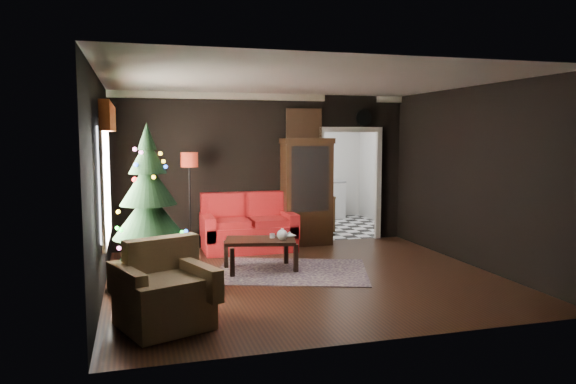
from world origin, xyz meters
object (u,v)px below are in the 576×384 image
object	(u,v)px
armchair	(164,285)
kitchen_table	(315,213)
floor_lamp	(190,207)
christmas_tree	(149,210)
curio_cabinet	(307,194)
teapot	(282,234)
loveseat	(249,223)
wall_clock	(363,118)
coffee_table	(260,254)

from	to	relation	value
armchair	kitchen_table	bearing A→B (deg)	35.08
floor_lamp	christmas_tree	world-z (taller)	christmas_tree
curio_cabinet	teapot	bearing A→B (deg)	-117.86
curio_cabinet	christmas_tree	distance (m)	3.64
loveseat	curio_cabinet	xyz separation A→B (m)	(1.15, 0.22, 0.45)
loveseat	floor_lamp	bearing A→B (deg)	-171.78
floor_lamp	christmas_tree	size ratio (longest dim) A/B	0.85
loveseat	christmas_tree	distance (m)	2.70
christmas_tree	wall_clock	distance (m)	4.93
floor_lamp	curio_cabinet	bearing A→B (deg)	9.60
christmas_tree	teapot	world-z (taller)	christmas_tree
christmas_tree	teapot	xyz separation A→B (m)	(1.93, 0.35, -0.48)
coffee_table	wall_clock	world-z (taller)	wall_clock
loveseat	coffee_table	size ratio (longest dim) A/B	1.63
armchair	christmas_tree	bearing A→B (deg)	72.03
coffee_table	wall_clock	distance (m)	3.76
curio_cabinet	wall_clock	xyz separation A→B (m)	(1.20, 0.18, 1.43)
loveseat	christmas_tree	size ratio (longest dim) A/B	0.78
armchair	kitchen_table	xyz separation A→B (m)	(3.46, 5.22, -0.08)
curio_cabinet	wall_clock	size ratio (longest dim) A/B	5.94
armchair	kitchen_table	world-z (taller)	armchair
loveseat	curio_cabinet	world-z (taller)	curio_cabinet
coffee_table	teapot	world-z (taller)	teapot
floor_lamp	kitchen_table	distance (m)	3.39
loveseat	curio_cabinet	size ratio (longest dim) A/B	0.89
curio_cabinet	teapot	xyz separation A→B (m)	(-0.98, -1.85, -0.38)
armchair	kitchen_table	distance (m)	6.26
armchair	coffee_table	world-z (taller)	armchair
loveseat	teapot	world-z (taller)	loveseat
loveseat	teapot	size ratio (longest dim) A/B	9.41
curio_cabinet	coffee_table	distance (m)	2.22
coffee_table	armchair	bearing A→B (deg)	-126.10
curio_cabinet	armchair	size ratio (longest dim) A/B	2.10
coffee_table	wall_clock	xyz separation A→B (m)	(2.47, 1.86, 2.13)
floor_lamp	teapot	distance (m)	1.93
curio_cabinet	christmas_tree	world-z (taller)	christmas_tree
teapot	armchair	bearing A→B (deg)	-133.35
floor_lamp	teapot	bearing A→B (deg)	-50.61
curio_cabinet	wall_clock	distance (m)	1.88
curio_cabinet	teapot	distance (m)	2.12
christmas_tree	kitchen_table	size ratio (longest dim) A/B	2.90
curio_cabinet	floor_lamp	size ratio (longest dim) A/B	1.02
loveseat	teapot	bearing A→B (deg)	-83.86
curio_cabinet	wall_clock	world-z (taller)	wall_clock
loveseat	teapot	distance (m)	1.64
christmas_tree	kitchen_table	distance (m)	5.12
curio_cabinet	christmas_tree	xyz separation A→B (m)	(-2.90, -2.20, 0.10)
loveseat	christmas_tree	bearing A→B (deg)	-131.56
loveseat	curio_cabinet	distance (m)	1.25
curio_cabinet	teapot	world-z (taller)	curio_cabinet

